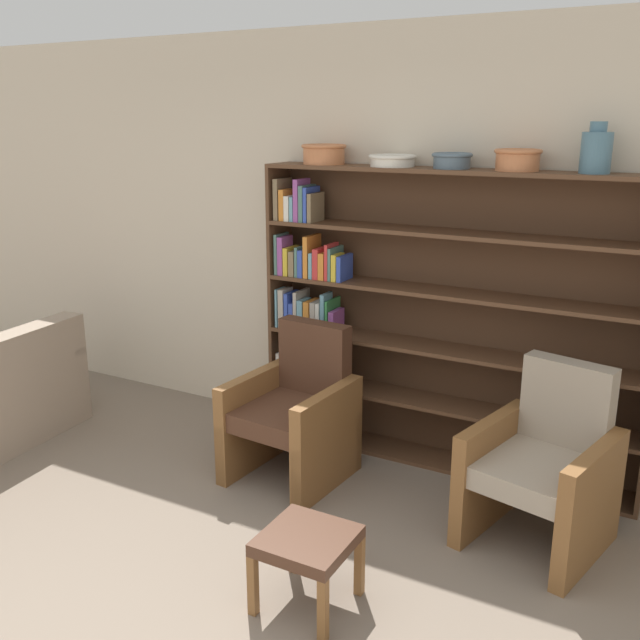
{
  "coord_description": "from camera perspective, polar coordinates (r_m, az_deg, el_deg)",
  "views": [
    {
      "loc": [
        1.82,
        -1.56,
        2.18
      ],
      "look_at": [
        -0.25,
        2.22,
        0.95
      ],
      "focal_mm": 40.0,
      "sensor_mm": 36.0,
      "label": 1
    }
  ],
  "objects": [
    {
      "name": "wall_back",
      "position": [
        4.74,
        5.7,
        6.04
      ],
      "size": [
        12.0,
        0.06,
        2.75
      ],
      "color": "beige",
      "rests_on": "ground"
    },
    {
      "name": "bookshelf",
      "position": [
        4.59,
        7.52,
        0.13
      ],
      "size": [
        2.45,
        0.3,
        1.89
      ],
      "color": "brown",
      "rests_on": "ground"
    },
    {
      "name": "bowl_slate",
      "position": [
        4.68,
        0.31,
        13.21
      ],
      "size": [
        0.29,
        0.29,
        0.13
      ],
      "color": "#C67547",
      "rests_on": "bookshelf"
    },
    {
      "name": "bowl_olive",
      "position": [
        4.47,
        5.82,
        12.64
      ],
      "size": [
        0.29,
        0.29,
        0.07
      ],
      "color": "silver",
      "rests_on": "bookshelf"
    },
    {
      "name": "bowl_cream",
      "position": [
        4.34,
        10.51,
        12.5
      ],
      "size": [
        0.24,
        0.24,
        0.09
      ],
      "color": "slate",
      "rests_on": "bookshelf"
    },
    {
      "name": "bowl_stoneware",
      "position": [
        4.23,
        15.54,
        12.33
      ],
      "size": [
        0.27,
        0.27,
        0.12
      ],
      "color": "#C67547",
      "rests_on": "bookshelf"
    },
    {
      "name": "vase_tall",
      "position": [
        4.16,
        21.23,
        12.48
      ],
      "size": [
        0.16,
        0.16,
        0.27
      ],
      "color": "slate",
      "rests_on": "bookshelf"
    },
    {
      "name": "armchair_leather",
      "position": [
        4.47,
        -2.03,
        -7.41
      ],
      "size": [
        0.69,
        0.73,
        0.95
      ],
      "rotation": [
        0.0,
        0.0,
        3.06
      ],
      "color": "brown",
      "rests_on": "ground"
    },
    {
      "name": "armchair_cushioned",
      "position": [
        3.98,
        17.48,
        -11.24
      ],
      "size": [
        0.78,
        0.81,
        0.95
      ],
      "rotation": [
        0.0,
        0.0,
        2.91
      ],
      "color": "brown",
      "rests_on": "ground"
    },
    {
      "name": "footstool",
      "position": [
        3.4,
        -1.03,
        -17.65
      ],
      "size": [
        0.4,
        0.4,
        0.36
      ],
      "color": "brown",
      "rests_on": "ground"
    }
  ]
}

